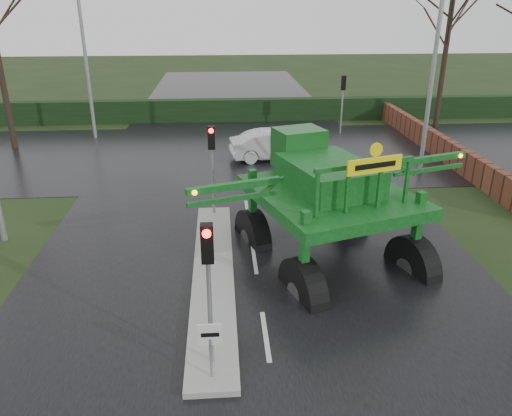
{
  "coord_description": "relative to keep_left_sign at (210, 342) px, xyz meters",
  "views": [
    {
      "loc": [
        -0.97,
        -10.07,
        7.62
      ],
      "look_at": [
        0.01,
        3.44,
        2.0
      ],
      "focal_mm": 35.0,
      "sensor_mm": 36.0,
      "label": 1
    }
  ],
  "objects": [
    {
      "name": "road_cross",
      "position": [
        1.3,
        17.5,
        -1.05
      ],
      "size": [
        80.0,
        12.0,
        0.02
      ],
      "primitive_type": "cube",
      "color": "black",
      "rests_on": "ground"
    },
    {
      "name": "brick_wall",
      "position": [
        11.8,
        17.5,
        -0.46
      ],
      "size": [
        0.4,
        20.0,
        1.2
      ],
      "primitive_type": "cube",
      "color": "#592D1E",
      "rests_on": "ground"
    },
    {
      "name": "crop_sprayer",
      "position": [
        2.44,
        3.61,
        1.44
      ],
      "size": [
        9.03,
        6.94,
        5.28
      ],
      "rotation": [
        0.0,
        0.0,
        0.32
      ],
      "color": "black",
      "rests_on": "ground"
    },
    {
      "name": "street_light_right",
      "position": [
        9.49,
        13.5,
        4.93
      ],
      "size": [
        3.85,
        0.3,
        10.0
      ],
      "color": "gray",
      "rests_on": "ground"
    },
    {
      "name": "hedge_row",
      "position": [
        1.3,
        25.5,
        -0.31
      ],
      "size": [
        44.0,
        0.9,
        1.5
      ],
      "primitive_type": "cube",
      "color": "black",
      "rests_on": "ground"
    },
    {
      "name": "median_island",
      "position": [
        0.0,
        4.5,
        -0.97
      ],
      "size": [
        1.2,
        10.0,
        0.16
      ],
      "primitive_type": "cube",
      "color": "gray",
      "rests_on": "ground"
    },
    {
      "name": "white_sedan",
      "position": [
        3.1,
        16.32,
        -1.06
      ],
      "size": [
        4.7,
        2.09,
        1.5
      ],
      "primitive_type": "imported",
      "rotation": [
        0.0,
        0.0,
        1.68
      ],
      "color": "silver",
      "rests_on": "ground"
    },
    {
      "name": "road_main",
      "position": [
        1.3,
        11.5,
        -1.05
      ],
      "size": [
        14.0,
        80.0,
        0.02
      ],
      "primitive_type": "cube",
      "color": "black",
      "rests_on": "ground"
    },
    {
      "name": "traffic_signal_far",
      "position": [
        7.8,
        21.51,
        1.53
      ],
      "size": [
        0.26,
        0.33,
        3.52
      ],
      "rotation": [
        0.0,
        0.0,
        3.14
      ],
      "color": "gray",
      "rests_on": "ground"
    },
    {
      "name": "traffic_signal_near",
      "position": [
        0.0,
        0.49,
        1.53
      ],
      "size": [
        0.26,
        0.33,
        3.52
      ],
      "color": "gray",
      "rests_on": "ground"
    },
    {
      "name": "tree_right_far",
      "position": [
        14.3,
        22.5,
        5.44
      ],
      "size": [
        7.0,
        7.0,
        12.05
      ],
      "color": "black",
      "rests_on": "ground"
    },
    {
      "name": "ground",
      "position": [
        1.3,
        1.5,
        -1.06
      ],
      "size": [
        140.0,
        140.0,
        0.0
      ],
      "primitive_type": "plane",
      "color": "black",
      "rests_on": "ground"
    },
    {
      "name": "traffic_signal_mid",
      "position": [
        0.0,
        8.99,
        1.53
      ],
      "size": [
        0.26,
        0.33,
        3.52
      ],
      "color": "gray",
      "rests_on": "ground"
    },
    {
      "name": "keep_left_sign",
      "position": [
        0.0,
        0.0,
        0.0
      ],
      "size": [
        0.5,
        0.07,
        1.35
      ],
      "color": "gray",
      "rests_on": "ground"
    },
    {
      "name": "street_light_left_far",
      "position": [
        -6.89,
        21.5,
        4.93
      ],
      "size": [
        3.85,
        0.3,
        10.0
      ],
      "color": "gray",
      "rests_on": "ground"
    }
  ]
}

